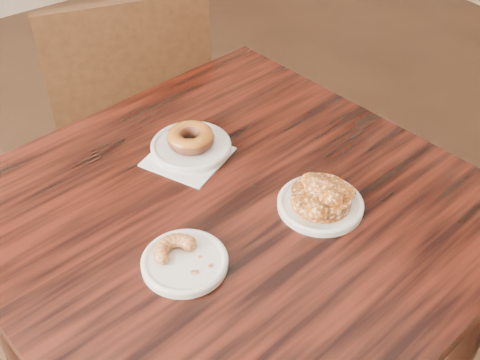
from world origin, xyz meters
TOP-DOWN VIEW (x-y plane):
  - floor at (0.00, 0.00)m, footprint 5.00×5.00m
  - cafe_table at (-0.18, -0.24)m, footprint 1.02×1.02m
  - chair_far at (-0.00, 0.62)m, footprint 0.62×0.62m
  - napkin at (-0.17, -0.06)m, footprint 0.20×0.20m
  - plate_donut at (-0.15, -0.04)m, footprint 0.17×0.17m
  - plate_cruller at (-0.34, -0.31)m, footprint 0.15×0.15m
  - plate_fritter at (-0.04, -0.34)m, footprint 0.17×0.17m
  - glazed_donut at (-0.15, -0.04)m, footprint 0.10×0.10m
  - apple_fritter at (-0.04, -0.34)m, footprint 0.16×0.16m
  - cruller_fragment at (-0.34, -0.31)m, footprint 0.09×0.09m

SIDE VIEW (x-z plane):
  - floor at x=0.00m, z-range 0.00..0.00m
  - cafe_table at x=-0.18m, z-range 0.00..0.75m
  - chair_far at x=0.00m, z-range 0.00..0.90m
  - napkin at x=-0.17m, z-range 0.75..0.75m
  - plate_cruller at x=-0.34m, z-range 0.75..0.76m
  - plate_fritter at x=-0.04m, z-range 0.75..0.76m
  - plate_donut at x=-0.15m, z-range 0.75..0.77m
  - cruller_fragment at x=-0.34m, z-range 0.76..0.79m
  - apple_fritter at x=-0.04m, z-range 0.76..0.80m
  - glazed_donut at x=-0.15m, z-range 0.77..0.80m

